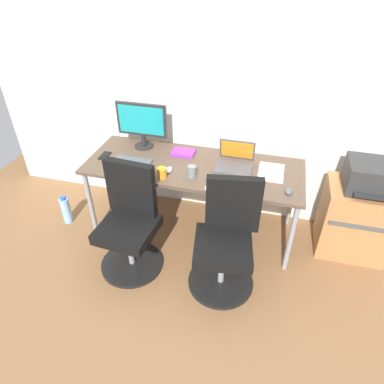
% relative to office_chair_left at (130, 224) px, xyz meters
% --- Properties ---
extents(ground_plane, '(5.28, 5.28, 0.00)m').
position_rel_office_chair_left_xyz_m(ground_plane, '(0.40, 0.55, -0.42)').
color(ground_plane, brown).
extents(back_wall, '(4.40, 0.04, 2.60)m').
position_rel_office_chair_left_xyz_m(back_wall, '(0.40, 0.99, 0.88)').
color(back_wall, silver).
rests_on(back_wall, ground).
extents(desk, '(1.91, 0.72, 0.73)m').
position_rel_office_chair_left_xyz_m(desk, '(0.40, 0.55, 0.25)').
color(desk, brown).
rests_on(desk, ground).
extents(office_chair_left, '(0.54, 0.54, 0.94)m').
position_rel_office_chair_left_xyz_m(office_chair_left, '(0.00, 0.00, 0.00)').
color(office_chair_left, black).
rests_on(office_chair_left, ground).
extents(office_chair_right, '(0.54, 0.54, 0.94)m').
position_rel_office_chair_left_xyz_m(office_chair_right, '(0.81, -0.00, 0.00)').
color(office_chair_right, black).
rests_on(office_chair_right, ground).
extents(side_cabinet, '(0.58, 0.45, 0.67)m').
position_rel_office_chair_left_xyz_m(side_cabinet, '(1.85, 0.65, -0.09)').
color(side_cabinet, '#B77542').
rests_on(side_cabinet, ground).
extents(printer, '(0.38, 0.40, 0.24)m').
position_rel_office_chair_left_xyz_m(printer, '(1.85, 0.65, 0.37)').
color(printer, '#2D2D2D').
rests_on(printer, side_cabinet).
extents(water_bottle_on_floor, '(0.09, 0.09, 0.31)m').
position_rel_office_chair_left_xyz_m(water_bottle_on_floor, '(-0.86, 0.32, -0.28)').
color(water_bottle_on_floor, '#8CBFF2').
rests_on(water_bottle_on_floor, ground).
extents(desktop_monitor, '(0.48, 0.18, 0.43)m').
position_rel_office_chair_left_xyz_m(desktop_monitor, '(-0.15, 0.77, 0.55)').
color(desktop_monitor, '#262626').
rests_on(desktop_monitor, desk).
extents(open_laptop, '(0.31, 0.28, 0.22)m').
position_rel_office_chair_left_xyz_m(open_laptop, '(0.75, 0.64, 0.36)').
color(open_laptop, '#4C4C51').
rests_on(open_laptop, desk).
extents(keyboard_by_monitor, '(0.34, 0.12, 0.02)m').
position_rel_office_chair_left_xyz_m(keyboard_by_monitor, '(-0.14, 0.47, 0.31)').
color(keyboard_by_monitor, '#515156').
rests_on(keyboard_by_monitor, desk).
extents(keyboard_by_laptop, '(0.34, 0.12, 0.02)m').
position_rel_office_chair_left_xyz_m(keyboard_by_laptop, '(0.75, 0.27, 0.31)').
color(keyboard_by_laptop, silver).
rests_on(keyboard_by_laptop, desk).
extents(mouse_by_monitor, '(0.06, 0.10, 0.03)m').
position_rel_office_chair_left_xyz_m(mouse_by_monitor, '(0.22, 0.40, 0.32)').
color(mouse_by_monitor, silver).
rests_on(mouse_by_monitor, desk).
extents(mouse_by_laptop, '(0.06, 0.10, 0.03)m').
position_rel_office_chair_left_xyz_m(mouse_by_laptop, '(1.22, 0.34, 0.32)').
color(mouse_by_laptop, '#515156').
rests_on(mouse_by_laptop, desk).
extents(coffee_mug, '(0.08, 0.08, 0.09)m').
position_rel_office_chair_left_xyz_m(coffee_mug, '(0.20, 0.29, 0.35)').
color(coffee_mug, orange).
rests_on(coffee_mug, desk).
extents(pen_cup, '(0.07, 0.07, 0.10)m').
position_rel_office_chair_left_xyz_m(pen_cup, '(0.44, 0.37, 0.36)').
color(pen_cup, slate).
rests_on(pen_cup, desk).
extents(phone_near_monitor, '(0.07, 0.14, 0.01)m').
position_rel_office_chair_left_xyz_m(phone_near_monitor, '(-0.43, 0.50, 0.31)').
color(phone_near_monitor, black).
rests_on(phone_near_monitor, desk).
extents(notebook, '(0.21, 0.15, 0.03)m').
position_rel_office_chair_left_xyz_m(notebook, '(0.26, 0.73, 0.32)').
color(notebook, purple).
rests_on(notebook, desk).
extents(paper_pile, '(0.21, 0.30, 0.01)m').
position_rel_office_chair_left_xyz_m(paper_pile, '(1.07, 0.60, 0.31)').
color(paper_pile, white).
rests_on(paper_pile, desk).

